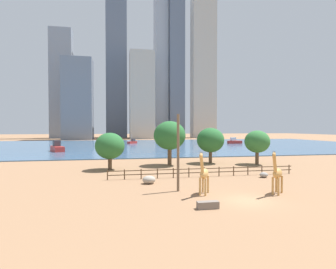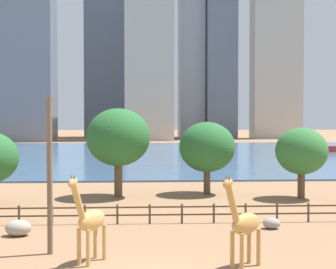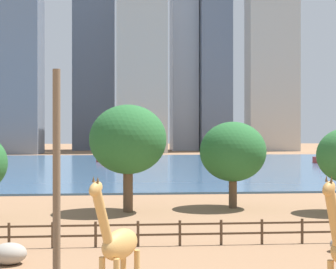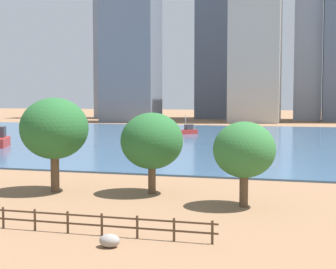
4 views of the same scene
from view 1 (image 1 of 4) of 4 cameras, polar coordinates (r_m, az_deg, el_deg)
The scene contains 23 objects.
ground_plane at distance 102.87m, azimuth -4.01°, elevation -2.29°, with size 400.00×400.00×0.00m, color #8C6647.
harbor_water at distance 99.89m, azimuth -3.82°, elevation -2.34°, with size 180.00×86.00×0.20m, color #3D6084.
giraffe_tall at distance 26.60m, azimuth 7.80°, elevation -8.46°, with size 1.87×2.70×4.43m.
giraffe_companion at distance 28.66m, azimuth 22.65°, elevation -7.82°, with size 2.36×2.27×4.48m.
utility_pole at distance 27.48m, azimuth 2.22°, elevation -3.99°, with size 0.28×0.28×8.08m, color brown.
boulder_near_fence at distance 37.73m, azimuth 20.12°, elevation -8.25°, with size 1.12×0.94×0.71m, color gray.
boulder_by_pole at distance 31.68m, azimuth -4.16°, elevation -9.79°, with size 1.55×1.26×0.95m, color gray.
feeding_trough at distance 22.50m, azimuth 8.67°, elevation -14.93°, with size 1.80×0.60×0.60m, color #72665B.
enclosure_fence at distance 36.33m, azimuth 7.99°, elevation -7.90°, with size 26.12×0.14×1.30m.
tree_left_large at distance 50.42m, azimuth 18.83°, elevation -1.51°, with size 4.51×4.51×6.19m.
tree_center_broad at distance 42.52m, azimuth -12.55°, elevation -2.47°, with size 4.64×4.64×5.89m.
tree_right_tall at distance 49.88m, azimuth 9.22°, elevation -1.24°, with size 5.12×5.12×6.67m.
tree_left_small at distance 46.46m, azimuth 0.35°, elevation -0.24°, with size 5.67×5.67×7.88m.
boat_ferry at distance 110.17m, azimuth -7.75°, elevation -1.60°, with size 4.28×4.30×4.01m.
boat_sailboat at distance 112.34m, azimuth 14.24°, elevation -1.47°, with size 5.98×2.45×2.58m.
boat_tug at distance 78.77m, azimuth -22.98°, elevation -2.63°, with size 5.05×7.33×3.04m.
skyline_tower_needle at distance 192.22m, azimuth -1.57°, elevation 14.60°, with size 8.70×14.03×101.01m, color #939EAD.
skyline_block_central at distance 186.29m, azimuth -22.18°, elevation 10.16°, with size 13.81×8.78×70.61m, color gray.
skyline_tower_glass at distance 165.88m, azimuth -5.73°, elevation 8.42°, with size 14.96×13.03×53.80m, color #B7B2A8.
skyline_block_left at distance 160.10m, azimuth -19.03°, elevation 7.26°, with size 16.54×12.54×46.35m, color slate.
skyline_block_right at distance 194.97m, azimuth -11.14°, elevation 14.50°, with size 14.22×14.13×101.78m, color slate.
skyline_tower_short at distance 189.39m, azimuth 1.73°, elevation 15.09°, with size 10.37×11.89×102.89m, color slate.
skyline_block_wide at distance 188.82m, azimuth 7.70°, elevation 14.44°, with size 16.49×9.17×98.49m, color #B7B2A8.
Camera 1 is at (-11.38, -22.02, 6.62)m, focal length 28.00 mm.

